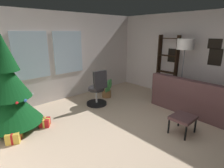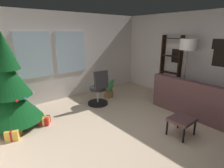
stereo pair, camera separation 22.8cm
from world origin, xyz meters
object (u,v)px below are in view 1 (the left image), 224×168
couch (203,100)px  gift_box_green (25,113)px  footstool (183,119)px  potted_plant (107,90)px  office_chair (98,92)px  floor_lamp (185,48)px  holiday_tree (9,92)px  gift_box_red (45,122)px  bookshelf (167,70)px  gift_box_blue (30,113)px  gift_box_gold (14,136)px

couch → gift_box_green: size_ratio=8.53×
footstool → potted_plant: potted_plant is taller
office_chair → potted_plant: (0.60, 0.29, -0.14)m
office_chair → floor_lamp: (1.81, -1.46, 1.18)m
holiday_tree → potted_plant: size_ratio=3.90×
footstool → potted_plant: 2.57m
couch → gift_box_green: 4.45m
potted_plant → gift_box_red: bearing=-168.8°
bookshelf → floor_lamp: bearing=-114.8°
gift_box_blue → floor_lamp: 4.28m
gift_box_red → bookshelf: size_ratio=0.15×
floor_lamp → potted_plant: bearing=124.6°
office_chair → bookshelf: bookshelf is taller
gift_box_gold → floor_lamp: size_ratio=0.21×
couch → gift_box_red: (-3.31, 1.98, -0.21)m
gift_box_red → gift_box_blue: (-0.07, 0.73, -0.01)m
footstool → gift_box_red: bearing=132.2°
couch → gift_box_green: (-3.47, 2.78, -0.22)m
couch → footstool: size_ratio=4.50×
floor_lamp → gift_box_red: bearing=158.6°
holiday_tree → gift_box_gold: size_ratio=6.42×
gift_box_red → footstool: bearing=-47.8°
potted_plant → gift_box_gold: bearing=-168.6°
footstool → office_chair: size_ratio=0.47×
gift_box_green → gift_box_blue: gift_box_blue is taller
gift_box_red → office_chair: (1.56, 0.14, 0.30)m
footstool → gift_box_gold: (-2.58, 1.99, -0.22)m
footstool → gift_box_green: footstool is taller
gift_box_blue → potted_plant: potted_plant is taller
gift_box_blue → bookshelf: (3.75, -1.39, 0.74)m
couch → bookshelf: bookshelf is taller
couch → gift_box_red: 3.87m
footstool → gift_box_red: (-1.93, 2.13, -0.23)m
gift_box_green → bookshelf: size_ratio=0.13×
footstool → gift_box_red: footstool is taller
gift_box_blue → office_chair: 1.77m
couch → potted_plant: (-1.14, 2.41, -0.05)m
gift_box_red → office_chair: bearing=5.1°
gift_box_red → gift_box_gold: (-0.64, -0.14, 0.01)m
couch → gift_box_green: bearing=141.2°
gift_box_gold → gift_box_blue: bearing=56.6°
gift_box_gold → gift_box_red: bearing=12.3°
gift_box_green → gift_box_blue: (0.08, -0.07, 0.00)m
couch → gift_box_blue: 4.34m
holiday_tree → floor_lamp: holiday_tree is taller
footstool → gift_box_blue: bearing=125.0°
footstool → gift_box_green: bearing=125.4°
gift_box_blue → potted_plant: size_ratio=0.44×
gift_box_blue → floor_lamp: bearing=-30.7°
bookshelf → office_chair: bearing=159.0°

